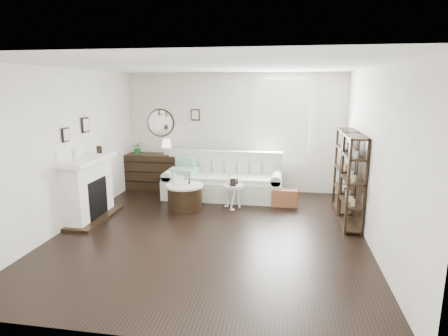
% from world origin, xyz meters
% --- Properties ---
extents(room, '(5.50, 5.50, 5.50)m').
position_xyz_m(room, '(0.73, 2.70, 1.60)').
color(room, black).
rests_on(room, ground).
extents(fireplace, '(0.50, 1.40, 1.84)m').
position_xyz_m(fireplace, '(-2.32, 0.30, 0.54)').
color(fireplace, white).
rests_on(fireplace, ground).
extents(shelf_unit_far, '(0.30, 0.80, 1.60)m').
position_xyz_m(shelf_unit_far, '(2.33, 1.55, 0.80)').
color(shelf_unit_far, black).
rests_on(shelf_unit_far, ground).
extents(shelf_unit_near, '(0.30, 0.80, 1.60)m').
position_xyz_m(shelf_unit_near, '(2.33, 0.65, 0.80)').
color(shelf_unit_near, black).
rests_on(shelf_unit_near, ground).
extents(sofa, '(2.55, 0.88, 0.99)m').
position_xyz_m(sofa, '(-0.14, 2.08, 0.33)').
color(sofa, beige).
rests_on(sofa, ground).
extents(quilt, '(0.64, 0.57, 0.14)m').
position_xyz_m(quilt, '(-0.98, 1.95, 0.58)').
color(quilt, '#238256').
rests_on(quilt, sofa).
extents(suitcase, '(0.53, 0.18, 0.35)m').
position_xyz_m(suitcase, '(1.20, 1.61, 0.18)').
color(suitcase, brown).
rests_on(suitcase, ground).
extents(dresser, '(1.26, 0.54, 0.84)m').
position_xyz_m(dresser, '(-1.91, 2.47, 0.42)').
color(dresser, black).
rests_on(dresser, ground).
extents(table_lamp, '(0.27, 0.27, 0.36)m').
position_xyz_m(table_lamp, '(-1.54, 2.47, 1.02)').
color(table_lamp, white).
rests_on(table_lamp, dresser).
extents(potted_plant, '(0.32, 0.30, 0.29)m').
position_xyz_m(potted_plant, '(-2.22, 2.42, 0.98)').
color(potted_plant, '#1C631E').
rests_on(potted_plant, dresser).
extents(drum_table, '(0.73, 0.73, 0.51)m').
position_xyz_m(drum_table, '(-0.75, 1.09, 0.26)').
color(drum_table, black).
rests_on(drum_table, ground).
extents(pedestal_table, '(0.41, 0.41, 0.49)m').
position_xyz_m(pedestal_table, '(0.18, 1.30, 0.45)').
color(pedestal_table, silver).
rests_on(pedestal_table, ground).
extents(eiffel_drum, '(0.11, 0.11, 0.17)m').
position_xyz_m(eiffel_drum, '(-0.66, 1.14, 0.59)').
color(eiffel_drum, black).
rests_on(eiffel_drum, drum_table).
extents(bottle_drum, '(0.06, 0.06, 0.27)m').
position_xyz_m(bottle_drum, '(-0.93, 1.01, 0.65)').
color(bottle_drum, silver).
rests_on(bottle_drum, drum_table).
extents(card_frame_drum, '(0.17, 0.10, 0.22)m').
position_xyz_m(card_frame_drum, '(-0.80, 0.91, 0.62)').
color(card_frame_drum, white).
rests_on(card_frame_drum, drum_table).
extents(eiffel_ped, '(0.14, 0.14, 0.20)m').
position_xyz_m(eiffel_ped, '(0.26, 1.33, 0.59)').
color(eiffel_ped, black).
rests_on(eiffel_ped, pedestal_table).
extents(flask_ped, '(0.13, 0.13, 0.23)m').
position_xyz_m(flask_ped, '(0.11, 1.32, 0.61)').
color(flask_ped, silver).
rests_on(flask_ped, pedestal_table).
extents(card_frame_ped, '(0.12, 0.08, 0.15)m').
position_xyz_m(card_frame_ped, '(0.20, 1.19, 0.57)').
color(card_frame_ped, black).
rests_on(card_frame_ped, pedestal_table).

